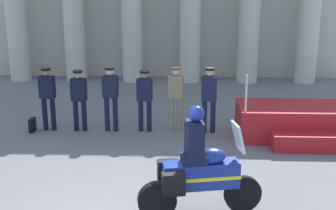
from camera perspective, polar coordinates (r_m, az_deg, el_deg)
reviewing_stand at (r=11.36m, az=16.74°, el=-2.23°), size 3.01×1.94×1.71m
officer_in_row_0 at (r=11.71m, az=-15.47°, el=1.42°), size 0.40×0.27×1.66m
officer_in_row_1 at (r=11.46m, az=-11.56°, el=1.22°), size 0.40×0.27×1.62m
officer_in_row_2 at (r=11.31m, az=-7.53°, el=1.47°), size 0.40×0.27×1.69m
officer_in_row_3 at (r=11.23m, az=-3.07°, el=1.21°), size 0.40×0.27×1.61m
officer_in_row_4 at (r=11.24m, az=1.03°, el=1.50°), size 0.40×0.27×1.69m
officer_in_row_5 at (r=11.13m, az=5.40°, el=1.33°), size 0.40×0.27×1.71m
motorcycle_with_rider at (r=7.17m, az=3.79°, el=-8.59°), size 2.07×0.80×1.90m
briefcase_on_ground at (r=11.92m, az=-17.30°, el=-2.50°), size 0.10×0.32×0.36m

